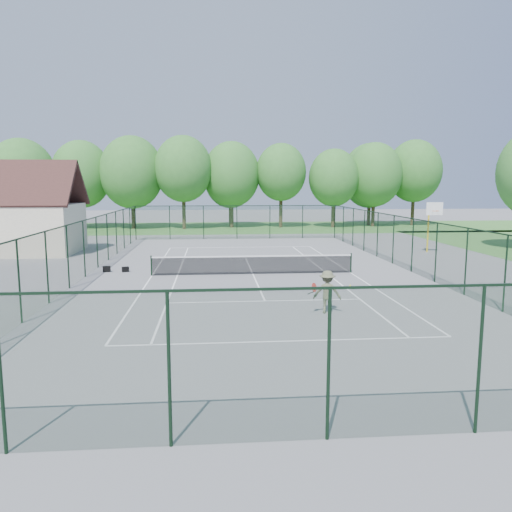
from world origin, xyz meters
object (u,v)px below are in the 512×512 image
object	(u,v)px
tennis_net	(253,264)
sports_bag_a	(107,269)
basketball_goal	(432,217)
tennis_player	(327,292)

from	to	relation	value
tennis_net	sports_bag_a	distance (m)	8.30
tennis_net	basketball_goal	bearing A→B (deg)	29.14
tennis_net	tennis_player	distance (m)	8.83
tennis_net	basketball_goal	distance (m)	15.50
sports_bag_a	tennis_player	bearing A→B (deg)	-51.37
basketball_goal	tennis_player	size ratio (longest dim) A/B	1.92
tennis_net	basketball_goal	xyz separation A→B (m)	(13.43, 7.49, 1.99)
tennis_net	sports_bag_a	bearing A→B (deg)	170.09
sports_bag_a	tennis_player	world-z (taller)	tennis_player
basketball_goal	tennis_player	xyz separation A→B (m)	(-11.26, -16.05, -1.74)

